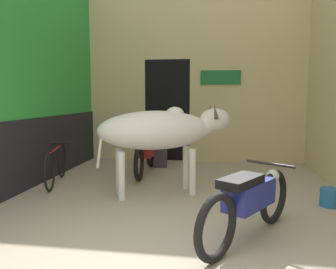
{
  "coord_description": "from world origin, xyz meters",
  "views": [
    {
      "loc": [
        0.57,
        -2.26,
        1.53
      ],
      "look_at": [
        -0.15,
        2.48,
        0.98
      ],
      "focal_mm": 35.0,
      "sensor_mm": 36.0,
      "label": 1
    }
  ],
  "objects_px": {
    "motorcycle_near": "(249,200)",
    "motorcycle_far": "(145,152)",
    "bicycle": "(56,164)",
    "shopkeeper_seated": "(162,138)",
    "bucket": "(330,197)",
    "plastic_stool": "(150,154)",
    "cow": "(162,131)"
  },
  "relations": [
    {
      "from": "bicycle",
      "to": "bucket",
      "type": "relative_size",
      "value": 6.15
    },
    {
      "from": "motorcycle_near",
      "to": "bicycle",
      "type": "xyz_separation_m",
      "value": [
        -3.16,
        1.85,
        -0.08
      ]
    },
    {
      "from": "bicycle",
      "to": "bucket",
      "type": "height_order",
      "value": "bicycle"
    },
    {
      "from": "bicycle",
      "to": "shopkeeper_seated",
      "type": "xyz_separation_m",
      "value": [
        1.59,
        1.72,
        0.28
      ]
    },
    {
      "from": "motorcycle_far",
      "to": "bicycle",
      "type": "height_order",
      "value": "motorcycle_far"
    },
    {
      "from": "motorcycle_near",
      "to": "plastic_stool",
      "type": "distance_m",
      "value": 4.21
    },
    {
      "from": "motorcycle_far",
      "to": "bucket",
      "type": "relative_size",
      "value": 7.29
    },
    {
      "from": "motorcycle_far",
      "to": "bicycle",
      "type": "distance_m",
      "value": 1.72
    },
    {
      "from": "motorcycle_far",
      "to": "shopkeeper_seated",
      "type": "height_order",
      "value": "shopkeeper_seated"
    },
    {
      "from": "shopkeeper_seated",
      "to": "plastic_stool",
      "type": "distance_m",
      "value": 0.55
    },
    {
      "from": "motorcycle_far",
      "to": "plastic_stool",
      "type": "height_order",
      "value": "motorcycle_far"
    },
    {
      "from": "bicycle",
      "to": "shopkeeper_seated",
      "type": "relative_size",
      "value": 1.33
    },
    {
      "from": "motorcycle_far",
      "to": "bucket",
      "type": "bearing_deg",
      "value": -27.78
    },
    {
      "from": "motorcycle_near",
      "to": "bicycle",
      "type": "bearing_deg",
      "value": 149.6
    },
    {
      "from": "motorcycle_near",
      "to": "plastic_stool",
      "type": "relative_size",
      "value": 4.01
    },
    {
      "from": "shopkeeper_seated",
      "to": "motorcycle_near",
      "type": "bearing_deg",
      "value": -66.37
    },
    {
      "from": "shopkeeper_seated",
      "to": "cow",
      "type": "bearing_deg",
      "value": -80.08
    },
    {
      "from": "motorcycle_near",
      "to": "plastic_stool",
      "type": "bearing_deg",
      "value": 116.29
    },
    {
      "from": "bicycle",
      "to": "bucket",
      "type": "bearing_deg",
      "value": -7.39
    },
    {
      "from": "motorcycle_near",
      "to": "bicycle",
      "type": "distance_m",
      "value": 3.66
    },
    {
      "from": "motorcycle_near",
      "to": "motorcycle_far",
      "type": "height_order",
      "value": "motorcycle_near"
    },
    {
      "from": "shopkeeper_seated",
      "to": "bucket",
      "type": "height_order",
      "value": "shopkeeper_seated"
    },
    {
      "from": "bicycle",
      "to": "motorcycle_near",
      "type": "bearing_deg",
      "value": -30.4
    },
    {
      "from": "shopkeeper_seated",
      "to": "plastic_stool",
      "type": "height_order",
      "value": "shopkeeper_seated"
    },
    {
      "from": "shopkeeper_seated",
      "to": "bucket",
      "type": "bearing_deg",
      "value": -39.36
    },
    {
      "from": "motorcycle_near",
      "to": "shopkeeper_seated",
      "type": "height_order",
      "value": "shopkeeper_seated"
    },
    {
      "from": "motorcycle_far",
      "to": "bicycle",
      "type": "bearing_deg",
      "value": -143.84
    },
    {
      "from": "motorcycle_far",
      "to": "shopkeeper_seated",
      "type": "distance_m",
      "value": 0.77
    },
    {
      "from": "bicycle",
      "to": "plastic_stool",
      "type": "distance_m",
      "value": 2.32
    },
    {
      "from": "cow",
      "to": "bicycle",
      "type": "relative_size",
      "value": 1.34
    },
    {
      "from": "motorcycle_near",
      "to": "bicycle",
      "type": "relative_size",
      "value": 1.03
    },
    {
      "from": "motorcycle_near",
      "to": "shopkeeper_seated",
      "type": "xyz_separation_m",
      "value": [
        -1.56,
        3.57,
        0.2
      ]
    }
  ]
}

